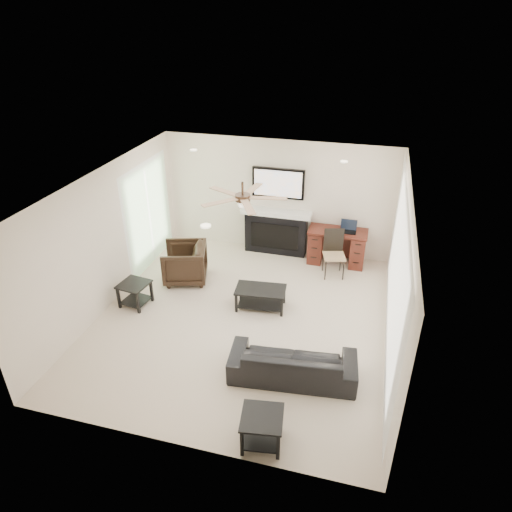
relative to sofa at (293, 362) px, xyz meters
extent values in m
plane|color=beige|center=(-1.12, 1.18, -0.27)|extent=(5.50, 5.50, 0.00)
cube|color=white|center=(-1.12, 1.18, 2.23)|extent=(5.00, 5.50, 0.04)
cube|color=beige|center=(-1.12, 3.93, 0.98)|extent=(5.00, 0.04, 2.50)
cube|color=beige|center=(-1.12, -1.57, 0.98)|extent=(5.00, 0.04, 2.50)
cube|color=beige|center=(-3.62, 1.18, 0.98)|extent=(0.04, 5.50, 2.50)
cube|color=beige|center=(1.38, 1.18, 0.98)|extent=(0.04, 5.50, 2.50)
cube|color=white|center=(1.33, 1.28, 0.96)|extent=(0.04, 5.10, 2.40)
cube|color=#93BC89|center=(-3.58, 2.73, 0.78)|extent=(0.04, 1.80, 2.10)
cylinder|color=#382619|center=(-1.12, 1.28, 1.98)|extent=(1.40, 1.40, 0.30)
imported|color=black|center=(0.00, 0.00, 0.00)|extent=(1.93, 0.91, 0.54)
imported|color=black|center=(-2.60, 2.15, 0.11)|extent=(1.04, 1.02, 0.76)
cube|color=black|center=(-0.90, 1.60, -0.07)|extent=(0.94, 0.59, 0.40)
cube|color=black|center=(-0.15, -1.25, -0.05)|extent=(0.59, 0.59, 0.45)
cube|color=black|center=(-3.15, 1.10, -0.05)|extent=(0.57, 0.57, 0.45)
cube|color=black|center=(-1.11, 3.76, 0.68)|extent=(1.52, 0.34, 1.91)
cube|color=#36160D|center=(0.24, 3.63, 0.11)|extent=(1.22, 0.56, 0.76)
cube|color=black|center=(0.24, 3.08, 0.21)|extent=(0.52, 0.53, 0.97)
cube|color=black|center=(0.44, 3.61, 0.60)|extent=(0.33, 0.24, 0.23)
camera|label=1|loc=(0.79, -5.08, 4.60)|focal=32.00mm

